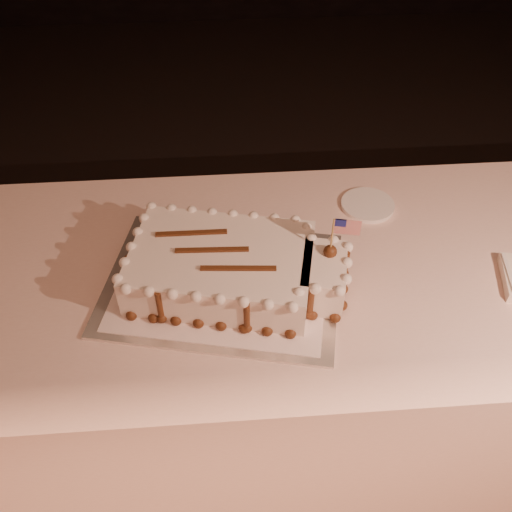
{
  "coord_description": "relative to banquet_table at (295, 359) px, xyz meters",
  "views": [
    {
      "loc": [
        -0.19,
        -0.36,
        1.75
      ],
      "look_at": [
        -0.12,
        0.56,
        0.84
      ],
      "focal_mm": 40.0,
      "sensor_mm": 36.0,
      "label": 1
    }
  ],
  "objects": [
    {
      "name": "sheet_cake",
      "position": [
        -0.17,
        -0.04,
        0.43
      ],
      "size": [
        0.54,
        0.37,
        0.21
      ],
      "color": "white",
      "rests_on": "doily"
    },
    {
      "name": "banquet_table",
      "position": [
        0.0,
        0.0,
        0.0
      ],
      "size": [
        2.4,
        0.8,
        0.75
      ],
      "primitive_type": "cube",
      "color": "beige",
      "rests_on": "ground"
    },
    {
      "name": "room_shell",
      "position": [
        0.0,
        -0.6,
        1.02
      ],
      "size": [
        6.1,
        8.1,
        2.9
      ],
      "color": "black",
      "rests_on": "ground"
    },
    {
      "name": "cake_board",
      "position": [
        -0.2,
        -0.04,
        0.38
      ],
      "size": [
        0.62,
        0.52,
        0.01
      ],
      "primitive_type": "cube",
      "rotation": [
        0.0,
        0.0,
        -0.22
      ],
      "color": "silver",
      "rests_on": "banquet_table"
    },
    {
      "name": "doily",
      "position": [
        -0.2,
        -0.04,
        0.38
      ],
      "size": [
        0.56,
        0.47,
        0.0
      ],
      "primitive_type": "cube",
      "rotation": [
        0.0,
        0.0,
        -0.22
      ],
      "color": "white",
      "rests_on": "cake_board"
    },
    {
      "name": "side_plate",
      "position": [
        0.21,
        0.22,
        0.38
      ],
      "size": [
        0.15,
        0.15,
        0.01
      ],
      "primitive_type": "cylinder",
      "color": "white",
      "rests_on": "banquet_table"
    }
  ]
}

